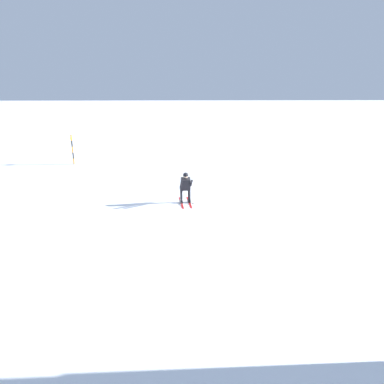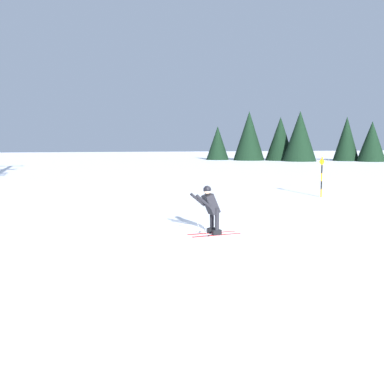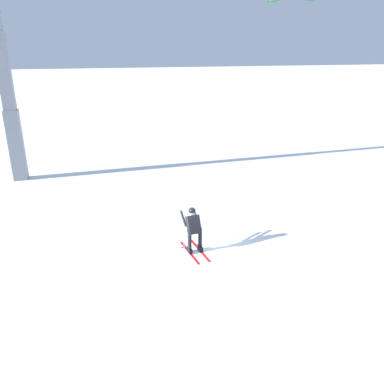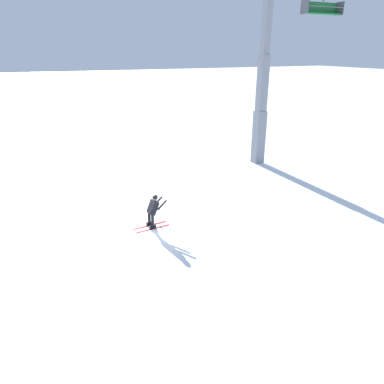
{
  "view_description": "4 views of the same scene",
  "coord_description": "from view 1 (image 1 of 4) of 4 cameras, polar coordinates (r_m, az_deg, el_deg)",
  "views": [
    {
      "loc": [
        0.3,
        15.41,
        5.19
      ],
      "look_at": [
        -0.19,
        2.21,
        1.03
      ],
      "focal_mm": 31.14,
      "sensor_mm": 36.0,
      "label": 1
    },
    {
      "loc": [
        -13.16,
        5.11,
        2.82
      ],
      "look_at": [
        0.16,
        1.29,
        1.33
      ],
      "focal_mm": 42.87,
      "sensor_mm": 36.0,
      "label": 2
    },
    {
      "loc": [
        -3.28,
        -10.36,
        6.45
      ],
      "look_at": [
        0.15,
        1.16,
        1.94
      ],
      "focal_mm": 36.01,
      "sensor_mm": 36.0,
      "label": 3
    },
    {
      "loc": [
        13.98,
        -3.61,
        7.47
      ],
      "look_at": [
        1.05,
        2.18,
        1.81
      ],
      "focal_mm": 33.49,
      "sensor_mm": 36.0,
      "label": 4
    }
  ],
  "objects": [
    {
      "name": "ground_plane",
      "position": [
        16.26,
        -0.94,
        -1.13
      ],
      "size": [
        260.0,
        260.0,
        0.0
      ],
      "primitive_type": "plane",
      "color": "white"
    },
    {
      "name": "skier_carving_main",
      "position": [
        15.31,
        -1.13,
        1.1
      ],
      "size": [
        0.74,
        1.68,
        1.64
      ],
      "color": "red",
      "rests_on": "ground_plane"
    },
    {
      "name": "trail_marker_pole",
      "position": [
        24.84,
        -19.8,
        7.03
      ],
      "size": [
        0.07,
        0.28,
        2.09
      ],
      "color": "orange",
      "rests_on": "ground_plane"
    }
  ]
}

